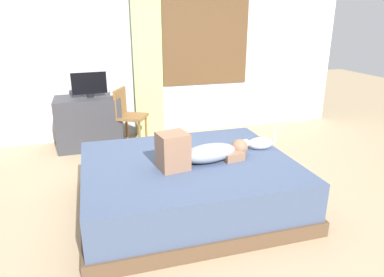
{
  "coord_description": "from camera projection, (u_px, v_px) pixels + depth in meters",
  "views": [
    {
      "loc": [
        -0.94,
        -2.91,
        1.81
      ],
      "look_at": [
        0.0,
        0.29,
        0.65
      ],
      "focal_mm": 32.61,
      "sensor_mm": 36.0,
      "label": 1
    }
  ],
  "objects": [
    {
      "name": "tv_monitor",
      "position": [
        89.0,
        84.0,
        4.87
      ],
      "size": [
        0.48,
        0.1,
        0.35
      ],
      "color": "black",
      "rests_on": "desk"
    },
    {
      "name": "curtain_left",
      "position": [
        147.0,
        53.0,
        5.23
      ],
      "size": [
        0.44,
        0.06,
        2.61
      ],
      "primitive_type": "cube",
      "color": "#ADCC75",
      "rests_on": "ground"
    },
    {
      "name": "back_wall_with_window",
      "position": [
        152.0,
        42.0,
        5.32
      ],
      "size": [
        6.4,
        0.14,
        2.9
      ],
      "color": "silver",
      "rests_on": "ground"
    },
    {
      "name": "cup",
      "position": [
        112.0,
        92.0,
        5.05
      ],
      "size": [
        0.06,
        0.06,
        0.08
      ],
      "primitive_type": "cylinder",
      "color": "white",
      "rests_on": "desk"
    },
    {
      "name": "ground_plane",
      "position": [
        200.0,
        209.0,
        3.48
      ],
      "size": [
        16.0,
        16.0,
        0.0
      ],
      "primitive_type": "plane",
      "color": "tan"
    },
    {
      "name": "cat",
      "position": [
        258.0,
        143.0,
        3.64
      ],
      "size": [
        0.35,
        0.16,
        0.21
      ],
      "color": "silver",
      "rests_on": "bed"
    },
    {
      "name": "chair_by_desk",
      "position": [
        127.0,
        113.0,
        4.99
      ],
      "size": [
        0.51,
        0.51,
        0.86
      ],
      "color": "brown",
      "rests_on": "ground"
    },
    {
      "name": "desk",
      "position": [
        89.0,
        122.0,
        5.04
      ],
      "size": [
        0.9,
        0.56,
        0.74
      ],
      "color": "#38383D",
      "rests_on": "ground"
    },
    {
      "name": "bed",
      "position": [
        188.0,
        184.0,
        3.46
      ],
      "size": [
        2.05,
        1.7,
        0.5
      ],
      "color": "brown",
      "rests_on": "ground"
    },
    {
      "name": "person_lying",
      "position": [
        200.0,
        152.0,
        3.28
      ],
      "size": [
        0.94,
        0.4,
        0.34
      ],
      "color": "#8C939E",
      "rests_on": "bed"
    }
  ]
}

